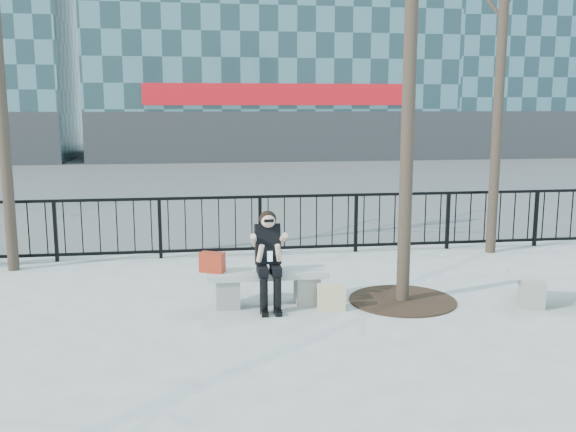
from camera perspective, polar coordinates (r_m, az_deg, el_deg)
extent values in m
plane|color=gray|center=(8.95, -1.82, -7.89)|extent=(120.00, 120.00, 0.00)
cube|color=#474747|center=(23.65, -5.89, 3.21)|extent=(60.00, 23.00, 0.01)
cube|color=black|center=(11.63, -3.50, 1.70)|extent=(14.00, 0.05, 0.05)
cube|color=black|center=(11.81, -3.45, -2.92)|extent=(14.00, 0.05, 0.05)
cube|color=#2D2D30|center=(30.73, -0.84, 7.03)|extent=(18.00, 0.08, 2.40)
cube|color=#B30B13|center=(30.63, -0.83, 10.76)|extent=(12.60, 0.12, 1.00)
cylinder|color=black|center=(8.90, 10.88, 16.27)|extent=(0.18, 0.18, 7.50)
cylinder|color=black|center=(12.36, 18.39, 12.95)|extent=(0.18, 0.18, 7.00)
cylinder|color=black|center=(9.25, 10.12, -7.38)|extent=(1.50, 1.50, 0.02)
cube|color=slate|center=(8.85, -5.39, -6.78)|extent=(0.32, 0.38, 0.40)
cube|color=slate|center=(8.97, 1.69, -6.52)|extent=(0.32, 0.38, 0.40)
cube|color=#999791|center=(8.83, -1.84, -5.14)|extent=(1.65, 0.46, 0.09)
cube|color=slate|center=(9.43, 20.82, -6.42)|extent=(0.30, 0.36, 0.38)
cube|color=#999791|center=(9.63, 23.63, -4.84)|extent=(1.57, 0.44, 0.09)
cube|color=#9B2713|center=(8.75, -6.75, -4.11)|extent=(0.37, 0.28, 0.27)
cube|color=beige|center=(8.69, 3.89, -7.22)|extent=(0.39, 0.19, 0.36)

